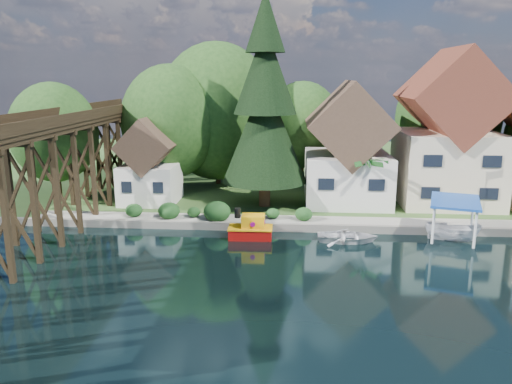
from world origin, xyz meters
TOP-DOWN VIEW (x-y plane):
  - ground at (0.00, 0.00)m, footprint 140.00×140.00m
  - bank at (0.00, 34.00)m, footprint 140.00×52.00m
  - seawall at (4.00, 8.00)m, footprint 60.00×0.40m
  - promenade at (6.00, 9.30)m, footprint 50.00×2.60m
  - trestle_bridge at (-16.00, 5.17)m, footprint 4.12×44.18m
  - house_left at (7.00, 16.00)m, footprint 7.64×8.64m
  - house_center at (16.00, 16.50)m, footprint 8.65×9.18m
  - shed at (-11.00, 14.50)m, footprint 5.09×5.40m
  - bg_trees at (1.00, 21.25)m, footprint 49.90×13.30m
  - shrubs at (-4.60, 9.26)m, footprint 15.76×2.47m
  - conifer at (-0.42, 13.81)m, footprint 7.47×7.47m
  - palm_tree at (8.25, 12.34)m, footprint 3.98×3.98m
  - tugboat at (-0.99, 6.10)m, footprint 3.33×1.87m
  - boat_white_a at (6.16, 5.87)m, footprint 4.49×3.25m
  - boat_canopy at (13.88, 6.56)m, footprint 4.55×5.58m

SIDE VIEW (x-z plane):
  - ground at x=0.00m, z-range 0.00..0.00m
  - bank at x=0.00m, z-range 0.00..0.50m
  - seawall at x=4.00m, z-range 0.00..0.62m
  - boat_white_a at x=6.16m, z-range 0.00..0.92m
  - promenade at x=6.00m, z-range 0.50..0.56m
  - tugboat at x=-0.99m, z-range -0.48..1.91m
  - shrubs at x=-4.60m, z-range 0.38..2.08m
  - boat_canopy at x=13.88m, z-range -0.22..2.90m
  - shed at x=-11.00m, z-range -0.10..7.75m
  - palm_tree at x=8.25m, z-range 2.29..7.11m
  - house_left at x=7.00m, z-range -0.37..10.65m
  - trestle_bridge at x=-16.00m, z-range 0.70..10.00m
  - house_center at x=16.00m, z-range -0.53..13.36m
  - bg_trees at x=1.00m, z-range 2.00..12.57m
  - conifer at x=-0.42m, z-range 0.16..18.55m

